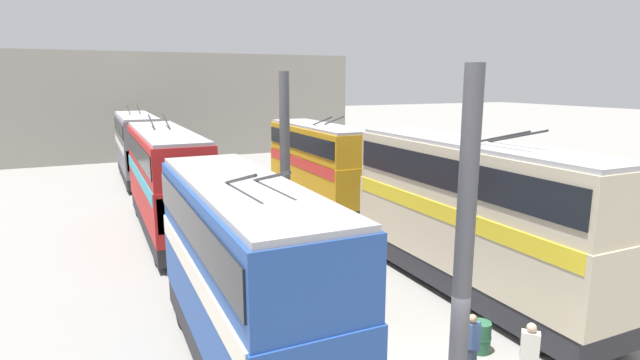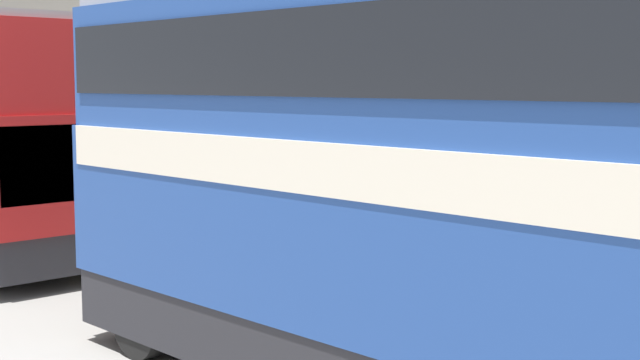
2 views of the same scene
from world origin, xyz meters
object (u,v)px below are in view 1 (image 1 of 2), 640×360
bus_left_far (319,162)px  bus_right_far (138,143)px  bus_right_mid (166,176)px  person_aisle_foreground (471,344)px  bus_right_near (243,266)px  person_by_left_row (529,355)px  oil_drum (481,337)px  person_by_right_row (318,313)px  bus_left_near (471,208)px

bus_left_far → bus_right_far: size_ratio=0.91×
bus_right_mid → person_aisle_foreground: bus_right_mid is taller
person_aisle_foreground → bus_right_mid: bearing=-123.3°
bus_right_near → person_by_left_row: (-3.64, -5.88, -1.91)m
person_aisle_foreground → oil_drum: 1.40m
bus_right_far → bus_right_mid: bearing=180.0°
bus_left_far → person_aisle_foreground: bus_left_far is taller
bus_left_far → bus_right_far: (13.34, 8.46, -0.02)m
bus_right_far → person_by_right_row: bearing=-175.3°
bus_left_near → person_by_left_row: size_ratio=6.32×
bus_right_far → bus_left_far: bearing=-147.6°
bus_right_mid → person_by_left_row: (-16.54, -5.88, -1.94)m
person_by_right_row → person_aisle_foreground: person_by_right_row is taller
person_by_right_row → person_by_left_row: size_ratio=1.04×
person_by_left_row → bus_right_mid: bearing=65.7°
oil_drum → bus_right_mid: bearing=22.4°
person_by_left_row → oil_drum: person_by_left_row is taller
bus_right_mid → oil_drum: size_ratio=12.95×
bus_left_near → bus_left_far: bearing=0.0°
person_by_right_row → oil_drum: size_ratio=2.09×
bus_left_near → person_aisle_foreground: bearing=139.7°
person_by_right_row → oil_drum: (-2.20, -3.88, -0.53)m
bus_left_far → oil_drum: 16.06m
bus_right_far → oil_drum: bus_right_far is taller
person_aisle_foreground → bus_right_near: bearing=-78.8°
bus_right_mid → person_by_right_row: 12.86m
bus_right_far → oil_drum: bearing=-168.2°
person_by_left_row → bus_left_far: bearing=37.7°
bus_left_near → person_by_left_row: bearing=153.1°
bus_left_near → bus_right_near: bus_left_near is taller
bus_right_mid → oil_drum: bus_right_mid is taller
bus_right_far → person_aisle_foreground: (-29.84, -5.01, -1.88)m
bus_right_mid → person_aisle_foreground: bearing=-162.1°
bus_right_far → person_aisle_foreground: bearing=-170.5°
bus_right_near → bus_right_mid: (12.90, 0.00, 0.03)m
bus_left_near → bus_right_near: size_ratio=1.19×
bus_right_far → person_by_right_row: 27.00m
bus_left_near → bus_right_mid: 14.23m
bus_right_far → bus_right_near: bearing=180.0°
bus_right_mid → person_by_right_row: size_ratio=6.19×
bus_left_far → bus_right_far: 15.80m
bus_left_near → person_by_right_row: (-1.08, 6.26, -2.05)m
bus_left_near → bus_right_mid: bus_left_near is taller
bus_right_near → bus_right_mid: bearing=0.0°
bus_left_near → oil_drum: size_ratio=12.65×
bus_right_mid → person_aisle_foreground: (-15.51, -5.01, -1.98)m
bus_left_near → bus_right_mid: size_ratio=0.98×
bus_left_near → person_by_right_row: size_ratio=6.05×
bus_right_near → bus_right_far: bearing=0.0°
bus_right_near → oil_drum: (-1.83, -6.08, -2.39)m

